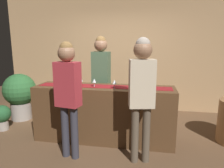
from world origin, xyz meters
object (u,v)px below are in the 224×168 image
Objects in this scene: wine_bottle_clear at (151,82)px; potted_plant_small at (2,116)px; bartender at (101,71)px; customer_sipping at (142,87)px; wine_bottle_amber at (58,78)px; potted_plant_tall at (20,93)px; wine_glass_mid_counter at (94,81)px; wine_glass_far_end at (81,80)px; wine_glass_near_customer at (114,82)px; customer_browsing at (68,88)px.

wine_bottle_clear is 2.93m from potted_plant_small.
bartender is at bearing 16.31° from potted_plant_small.
customer_sipping is (-0.12, -0.60, 0.03)m from wine_bottle_clear.
potted_plant_tall is (-1.20, 0.58, -0.48)m from wine_bottle_amber.
customer_sipping reaches higher than wine_bottle_amber.
wine_bottle_amber is 1.43m from potted_plant_small.
wine_bottle_clear is at bearing -0.64° from potted_plant_small.
wine_glass_mid_counter and wine_glass_far_end have the same top height.
wine_bottle_amber is 0.45m from wine_glass_far_end.
wine_bottle_clear is 2.10× the size of wine_glass_near_customer.
wine_bottle_clear is at bearing -2.27° from wine_bottle_amber.
wine_glass_far_end reaches higher than potted_plant_tall.
wine_bottle_amber is 2.10× the size of wine_glass_far_end.
wine_glass_far_end reaches higher than potted_plant_small.
wine_glass_near_customer is at bearing 121.27° from customer_sipping.
wine_glass_near_customer is at bearing 126.10° from bartender.
wine_glass_far_end is 0.14× the size of potted_plant_tall.
customer_sipping reaches higher than wine_glass_far_end.
wine_glass_far_end is 0.66m from customer_browsing.
wine_bottle_amber is 2.10× the size of wine_glass_mid_counter.
wine_glass_mid_counter is at bearing 134.43° from customer_sipping.
bartender is at bearing 69.02° from wine_glass_far_end.
wine_bottle_amber is 0.18× the size of customer_browsing.
potted_plant_small is at bearing -178.44° from wine_bottle_amber.
customer_browsing is at bearing -57.04° from wine_bottle_amber.
wine_glass_far_end is 0.08× the size of customer_sipping.
wine_glass_far_end is 0.29× the size of potted_plant_small.
customer_sipping is 3.55× the size of potted_plant_small.
wine_bottle_amber is at bearing 177.73° from wine_bottle_clear.
wine_bottle_clear is at bearing 41.40° from customer_browsing.
potted_plant_tall is (-1.67, 1.31, -0.47)m from customer_browsing.
wine_glass_mid_counter is 0.65m from bartender.
customer_sipping is (1.50, -0.67, 0.03)m from wine_bottle_amber.
wine_glass_near_customer is 1.00× the size of wine_glass_mid_counter.
wine_glass_near_customer is 0.62m from wine_glass_far_end.
wine_glass_mid_counter is 0.29× the size of potted_plant_small.
bartender is (0.22, 0.58, 0.08)m from wine_glass_far_end.
wine_glass_mid_counter reaches higher than potted_plant_tall.
customer_sipping is at bearing -13.24° from potted_plant_small.
wine_glass_far_end is (-0.26, 0.07, 0.00)m from wine_glass_mid_counter.
wine_glass_near_customer is 0.14× the size of potted_plant_tall.
potted_plant_tall is (-1.89, 0.71, -0.47)m from wine_glass_mid_counter.
wine_bottle_amber is at bearing 169.12° from wine_glass_mid_counter.
customer_browsing reaches higher than wine_bottle_amber.
wine_bottle_clear reaches higher than potted_plant_small.
wine_bottle_amber is 1.41m from potted_plant_tall.
bartender is (-0.96, 0.58, 0.07)m from wine_bottle_clear.
customer_sipping reaches higher than wine_glass_mid_counter.
customer_browsing reaches higher than wine_glass_mid_counter.
wine_bottle_clear is 1.33m from customer_browsing.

